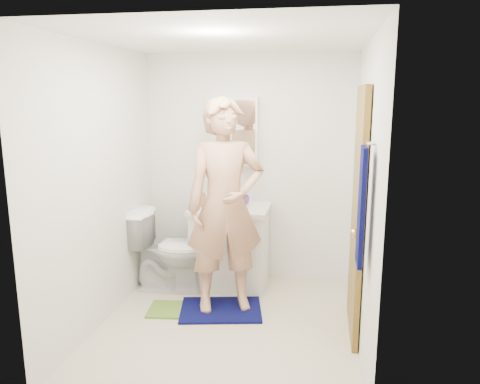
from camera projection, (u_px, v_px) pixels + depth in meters
name	position (u px, v px, depth m)	size (l,w,h in m)	color
floor	(227.00, 327.00, 4.07)	(2.20, 2.40, 0.02)	beige
ceiling	(225.00, 37.00, 3.57)	(2.20, 2.40, 0.02)	white
wall_back	(249.00, 169.00, 4.99)	(2.20, 0.02, 2.40)	silver
wall_front	(183.00, 234.00, 2.66)	(2.20, 0.02, 2.40)	silver
wall_left	(100.00, 187.00, 4.01)	(0.02, 2.40, 2.40)	silver
wall_right	(366.00, 197.00, 3.63)	(0.02, 2.40, 2.40)	silver
vanity_cabinet	(230.00, 248.00, 4.89)	(0.75, 0.55, 0.80)	white
countertop	(230.00, 209.00, 4.81)	(0.79, 0.59, 0.05)	white
sink_basin	(230.00, 208.00, 4.80)	(0.40, 0.40, 0.03)	white
faucet	(234.00, 197.00, 4.96)	(0.03, 0.03, 0.12)	silver
medicine_cabinet	(234.00, 132.00, 4.86)	(0.50, 0.12, 0.70)	white
mirror_panel	(233.00, 132.00, 4.80)	(0.46, 0.01, 0.66)	white
door	(358.00, 213.00, 3.82)	(0.05, 0.80, 2.05)	olive
door_knob	(355.00, 233.00, 3.53)	(0.07, 0.07, 0.07)	gold
towel	(361.00, 207.00, 3.09)	(0.03, 0.24, 0.80)	#06093F
towel_hook	(371.00, 143.00, 2.99)	(0.02, 0.02, 0.06)	silver
toilet	(172.00, 250.00, 4.78)	(0.47, 0.82, 0.83)	white
bath_mat	(221.00, 310.00, 4.36)	(0.74, 0.53, 0.02)	#06093F
green_rug	(172.00, 309.00, 4.37)	(0.42, 0.36, 0.02)	olive
soap_dispenser	(201.00, 197.00, 4.79)	(0.09, 0.09, 0.20)	#B47254
toothbrush_cup	(244.00, 200.00, 4.88)	(0.12, 0.12, 0.10)	#7B3F8B
man	(225.00, 206.00, 4.21)	(0.71, 0.46, 1.94)	tan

